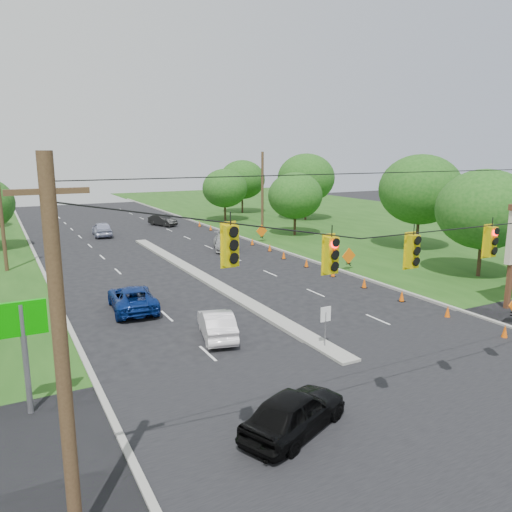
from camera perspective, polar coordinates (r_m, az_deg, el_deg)
ground at (r=19.67m, az=18.47°, el=-15.97°), size 160.00×160.00×0.00m
grass_right at (r=54.18m, az=25.31°, el=1.14°), size 40.00×160.00×0.06m
cross_street at (r=19.67m, az=18.47°, el=-15.97°), size 160.00×14.00×0.02m
curb_left at (r=42.79m, az=-23.36°, el=-1.28°), size 0.25×110.00×0.16m
curb_right at (r=48.54m, az=1.06°, el=1.16°), size 0.25×110.00×0.16m
median at (r=36.35m, az=-6.05°, el=-2.55°), size 1.00×34.00×0.18m
median_sign at (r=23.23m, az=7.95°, el=-7.16°), size 0.55×0.06×2.05m
signal_span at (r=17.28m, az=21.81°, el=-2.43°), size 25.60×0.32×9.00m
utility_pole_far_left at (r=41.98m, az=-27.12°, el=4.40°), size 0.28×0.28×9.00m
utility_pole_far_right at (r=53.43m, az=0.73°, el=7.01°), size 0.28×0.28×9.00m
cone_0 at (r=27.53m, az=26.56°, el=-7.73°), size 0.32×0.32×0.70m
cone_1 at (r=29.55m, az=21.05°, el=-5.97°), size 0.32×0.32×0.70m
cone_2 at (r=31.83m, az=16.33°, el=-4.39°), size 0.32×0.32×0.70m
cone_3 at (r=34.31m, az=12.28°, el=-3.02°), size 0.32×0.32×0.70m
cone_4 at (r=36.97m, az=8.79°, el=-1.82°), size 0.32×0.32×0.70m
cone_5 at (r=39.75m, az=5.79°, el=-0.78°), size 0.32×0.32×0.70m
cone_6 at (r=42.64m, az=3.20°, el=0.13°), size 0.32×0.32×0.70m
cone_7 at (r=45.90m, az=1.59°, el=0.98°), size 0.32×0.32×0.70m
cone_8 at (r=48.92m, az=-0.43°, el=1.66°), size 0.32×0.32×0.70m
cone_9 at (r=52.01m, az=-2.21°, el=2.26°), size 0.32×0.32×0.70m
cone_10 at (r=55.14m, az=-3.79°, el=2.79°), size 0.32×0.32×0.70m
cone_11 at (r=58.32m, az=-5.20°, el=3.26°), size 0.32×0.32×0.70m
cone_12 at (r=61.53m, az=-6.46°, el=3.68°), size 0.32×0.32×0.70m
work_sign_1 at (r=38.89m, az=10.56°, el=-0.08°), size 1.27×0.58×1.37m
work_sign_2 at (r=50.41m, az=0.66°, el=2.82°), size 1.27×0.58×1.37m
tree_7 at (r=39.24m, az=24.63°, el=4.87°), size 6.72×6.72×7.84m
tree_8 at (r=48.72m, az=18.27°, el=7.23°), size 7.56×7.56×8.82m
tree_9 at (r=54.35m, az=4.51°, el=6.88°), size 5.88×5.88×6.86m
tree_10 at (r=66.98m, az=5.76°, el=8.85°), size 7.56×7.56×8.82m
tree_11 at (r=74.56m, az=-1.59°, el=8.72°), size 6.72×6.72×7.84m
tree_12 at (r=65.72m, az=-3.59°, el=7.74°), size 5.88×5.88×6.86m
black_sedan at (r=16.94m, az=4.41°, el=-17.30°), size 4.66×3.35×1.48m
white_sedan at (r=24.80m, az=-4.51°, el=-7.74°), size 2.43×4.39×1.37m
blue_pickup at (r=29.70m, az=-13.96°, el=-4.69°), size 2.84×5.34×1.43m
silver_car_far at (r=46.73m, az=-3.58°, el=1.62°), size 3.59×5.35×1.44m
silver_car_oncoming at (r=56.56m, az=-17.18°, el=2.96°), size 2.26×4.76×1.57m
dark_car_receding at (r=62.90m, az=-10.63°, el=4.04°), size 2.83×4.40×1.37m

